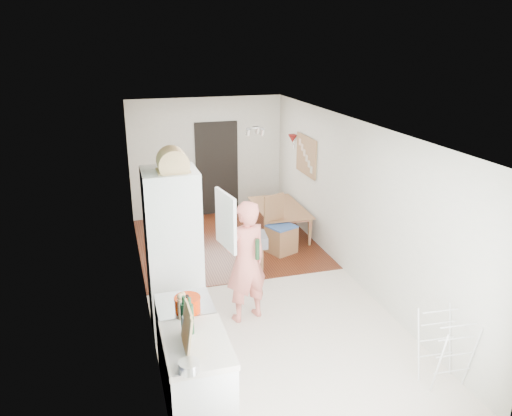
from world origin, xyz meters
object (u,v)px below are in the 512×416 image
person (246,251)px  drying_rack (445,350)px  dining_chair (281,225)px  stool (253,257)px  dining_table (281,222)px

person → drying_rack: size_ratio=2.38×
person → dining_chair: 2.32m
dining_chair → stool: dining_chair is taller
dining_table → person: bearing=153.8°
person → stool: size_ratio=4.96×
drying_rack → dining_table: bearing=97.5°
stool → drying_rack: size_ratio=0.48×
dining_chair → drying_rack: size_ratio=1.23×
person → drying_rack: 2.64m
dining_table → dining_chair: dining_chair is taller
dining_table → drying_rack: bearing=-175.4°
dining_chair → stool: size_ratio=2.57×
dining_chair → dining_table: bearing=49.4°
dining_table → dining_chair: size_ratio=1.30×
dining_chair → person: bearing=-143.0°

